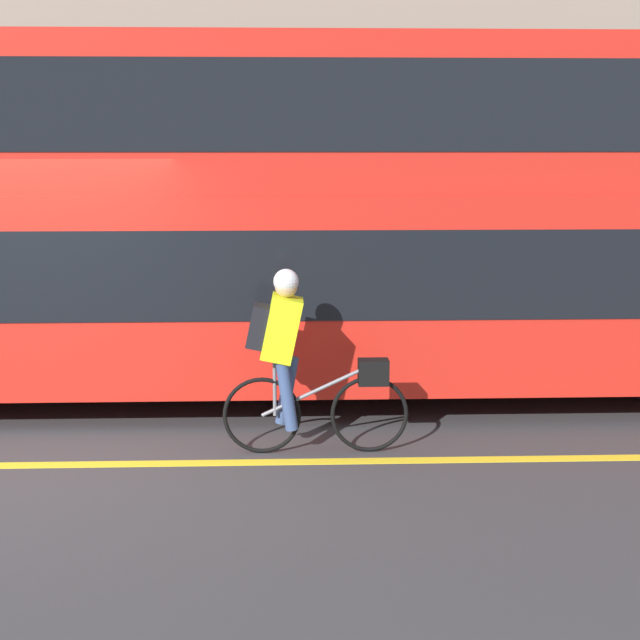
{
  "coord_description": "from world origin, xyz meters",
  "views": [
    {
      "loc": [
        2.26,
        -7.17,
        2.63
      ],
      "look_at": [
        2.55,
        1.04,
        1.0
      ],
      "focal_mm": 50.0,
      "sensor_mm": 36.0,
      "label": 1
    }
  ],
  "objects_px": {
    "bus": "(328,205)",
    "trash_bin": "(423,292)",
    "cyclist_on_bike": "(296,355)",
    "street_sign_post": "(616,232)"
  },
  "relations": [
    {
      "from": "bus",
      "to": "street_sign_post",
      "type": "relative_size",
      "value": 5.14
    },
    {
      "from": "cyclist_on_bike",
      "to": "street_sign_post",
      "type": "height_order",
      "value": "street_sign_post"
    },
    {
      "from": "cyclist_on_bike",
      "to": "trash_bin",
      "type": "xyz_separation_m",
      "value": [
        1.81,
        4.75,
        -0.25
      ]
    },
    {
      "from": "bus",
      "to": "trash_bin",
      "type": "xyz_separation_m",
      "value": [
        1.45,
        2.84,
        -1.39
      ]
    },
    {
      "from": "bus",
      "to": "trash_bin",
      "type": "bearing_deg",
      "value": 62.96
    },
    {
      "from": "cyclist_on_bike",
      "to": "street_sign_post",
      "type": "xyz_separation_m",
      "value": [
        4.47,
        4.75,
        0.57
      ]
    },
    {
      "from": "cyclist_on_bike",
      "to": "street_sign_post",
      "type": "bearing_deg",
      "value": 46.74
    },
    {
      "from": "trash_bin",
      "to": "street_sign_post",
      "type": "bearing_deg",
      "value": -0.14
    },
    {
      "from": "bus",
      "to": "street_sign_post",
      "type": "distance_m",
      "value": 5.02
    },
    {
      "from": "cyclist_on_bike",
      "to": "trash_bin",
      "type": "distance_m",
      "value": 5.09
    }
  ]
}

